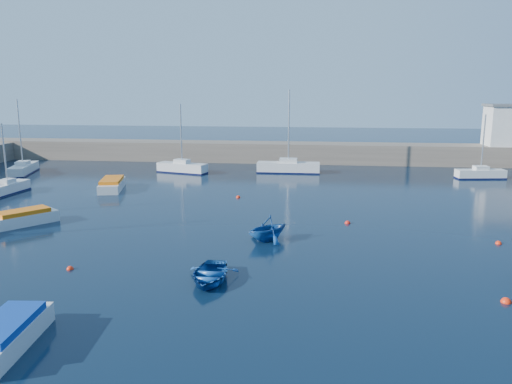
# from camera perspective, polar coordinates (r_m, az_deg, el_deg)

# --- Properties ---
(ground) EXTENTS (220.00, 220.00, 0.00)m
(ground) POSITION_cam_1_polar(r_m,az_deg,el_deg) (23.84, -1.72, -12.45)
(ground) COLOR black
(ground) RESTS_ON ground
(back_wall) EXTENTS (96.00, 4.50, 2.60)m
(back_wall) POSITION_cam_1_polar(r_m,az_deg,el_deg) (68.11, 4.09, 4.53)
(back_wall) COLOR #706355
(back_wall) RESTS_ON ground
(sailboat_3) EXTENTS (1.75, 5.01, 6.65)m
(sailboat_3) POSITION_cam_1_polar(r_m,az_deg,el_deg) (52.84, -26.49, 0.43)
(sailboat_3) COLOR silver
(sailboat_3) RESTS_ON ground
(sailboat_4) EXTENTS (3.57, 6.85, 8.64)m
(sailboat_4) POSITION_cam_1_polar(r_m,az_deg,el_deg) (64.76, -25.05, 2.44)
(sailboat_4) COLOR silver
(sailboat_4) RESTS_ON ground
(sailboat_5) EXTENTS (6.28, 3.29, 8.09)m
(sailboat_5) POSITION_cam_1_polar(r_m,az_deg,el_deg) (59.88, -8.44, 2.80)
(sailboat_5) COLOR silver
(sailboat_5) RESTS_ON ground
(sailboat_6) EXTENTS (7.37, 2.10, 9.68)m
(sailboat_6) POSITION_cam_1_polar(r_m,az_deg,el_deg) (59.46, 3.71, 2.88)
(sailboat_6) COLOR silver
(sailboat_6) RESTS_ON ground
(sailboat_7) EXTENTS (5.45, 2.24, 7.08)m
(sailboat_7) POSITION_cam_1_polar(r_m,az_deg,el_deg) (60.69, 24.26, 1.94)
(sailboat_7) COLOR silver
(sailboat_7) RESTS_ON ground
(motorboat_1) EXTENTS (4.07, 4.63, 1.13)m
(motorboat_1) POSITION_cam_1_polar(r_m,az_deg,el_deg) (40.23, -24.98, -2.68)
(motorboat_1) COLOR silver
(motorboat_1) RESTS_ON ground
(motorboat_2) EXTENTS (3.20, 5.79, 1.13)m
(motorboat_2) POSITION_cam_1_polar(r_m,az_deg,el_deg) (51.23, -16.14, 0.85)
(motorboat_2) COLOR silver
(motorboat_2) RESTS_ON ground
(motorboat_3) EXTENTS (2.14, 4.94, 1.12)m
(motorboat_3) POSITION_cam_1_polar(r_m,az_deg,el_deg) (22.03, -26.65, -14.39)
(motorboat_3) COLOR silver
(motorboat_3) RESTS_ON ground
(dinghy_center) EXTENTS (2.68, 3.75, 0.78)m
(dinghy_center) POSITION_cam_1_polar(r_m,az_deg,el_deg) (26.14, -5.33, -9.35)
(dinghy_center) COLOR #154995
(dinghy_center) RESTS_ON ground
(dinghy_left) EXTENTS (4.14, 4.15, 1.66)m
(dinghy_left) POSITION_cam_1_polar(r_m,az_deg,el_deg) (32.66, 1.32, -4.17)
(dinghy_left) COLOR #154995
(dinghy_left) RESTS_ON ground
(buoy_0) EXTENTS (0.38, 0.38, 0.38)m
(buoy_0) POSITION_cam_1_polar(r_m,az_deg,el_deg) (29.65, -20.47, -8.28)
(buoy_0) COLOR #FF2B0D
(buoy_0) RESTS_ON ground
(buoy_1) EXTENTS (0.43, 0.43, 0.43)m
(buoy_1) POSITION_cam_1_polar(r_m,az_deg,el_deg) (37.58, 10.42, -3.55)
(buoy_1) COLOR red
(buoy_1) RESTS_ON ground
(buoy_2) EXTENTS (0.40, 0.40, 0.40)m
(buoy_2) POSITION_cam_1_polar(r_m,az_deg,el_deg) (35.77, 25.97, -5.35)
(buoy_2) COLOR #FF2B0D
(buoy_2) RESTS_ON ground
(buoy_3) EXTENTS (0.39, 0.39, 0.39)m
(buoy_3) POSITION_cam_1_polar(r_m,az_deg,el_deg) (45.72, -2.04, -0.64)
(buoy_3) COLOR #FF2B0D
(buoy_3) RESTS_ON ground
(buoy_5) EXTENTS (0.48, 0.48, 0.48)m
(buoy_5) POSITION_cam_1_polar(r_m,az_deg,el_deg) (26.50, 26.66, -11.21)
(buoy_5) COLOR #FF2B0D
(buoy_5) RESTS_ON ground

